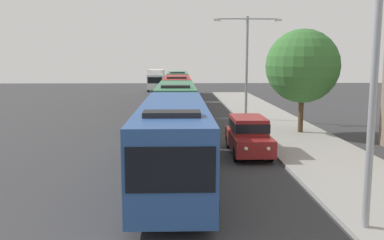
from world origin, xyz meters
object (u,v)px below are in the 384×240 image
at_px(box_truck_oncoming, 156,79).
at_px(streetlamp_mid, 247,57).
at_px(bus_fourth_in_line, 178,83).
at_px(bus_second_in_line, 176,104).
at_px(bus_middle, 177,91).
at_px(white_suv, 248,134).
at_px(bus_lead, 174,139).
at_px(streetlamp_near, 376,42).
at_px(roadside_tree, 303,66).

distance_m(box_truck_oncoming, streetlamp_mid, 33.32).
xyz_separation_m(bus_fourth_in_line, streetlamp_mid, (5.40, -22.10, 3.24)).
distance_m(bus_second_in_line, streetlamp_mid, 7.25).
distance_m(bus_middle, streetlamp_mid, 10.79).
height_order(bus_second_in_line, box_truck_oncoming, bus_second_in_line).
distance_m(white_suv, box_truck_oncoming, 44.21).
xyz_separation_m(bus_lead, white_suv, (3.70, 4.56, -0.66)).
distance_m(bus_second_in_line, white_suv, 8.88).
height_order(bus_middle, box_truck_oncoming, bus_middle).
distance_m(streetlamp_near, streetlamp_mid, 21.44).
height_order(bus_second_in_line, white_suv, bus_second_in_line).
relative_size(box_truck_oncoming, roadside_tree, 1.07).
bearing_deg(bus_second_in_line, bus_lead, -90.00).
relative_size(bus_second_in_line, white_suv, 2.33).
height_order(bus_second_in_line, roadside_tree, roadside_tree).
relative_size(bus_lead, streetlamp_near, 1.40).
xyz_separation_m(box_truck_oncoming, streetlamp_mid, (8.70, -32.00, 3.23)).
bearing_deg(streetlamp_mid, box_truck_oncoming, 105.21).
bearing_deg(streetlamp_near, bus_middle, 100.13).
bearing_deg(white_suv, bus_middle, 100.27).
height_order(bus_lead, roadside_tree, roadside_tree).
bearing_deg(streetlamp_near, white_suv, 99.84).
height_order(streetlamp_near, streetlamp_mid, streetlamp_near).
bearing_deg(box_truck_oncoming, bus_second_in_line, -84.70).
xyz_separation_m(bus_fourth_in_line, box_truck_oncoming, (-3.30, 9.90, 0.01)).
relative_size(bus_lead, bus_fourth_in_line, 1.03).
bearing_deg(bus_second_in_line, white_suv, -65.32).
height_order(bus_fourth_in_line, roadside_tree, roadside_tree).
xyz_separation_m(bus_second_in_line, bus_middle, (0.00, 12.36, 0.00)).
height_order(bus_middle, white_suv, bus_middle).
xyz_separation_m(bus_second_in_line, roadside_tree, (7.95, -2.50, 2.65)).
height_order(bus_middle, bus_fourth_in_line, same).
bearing_deg(bus_fourth_in_line, box_truck_oncoming, 108.45).
bearing_deg(bus_middle, bus_second_in_line, -90.00).
distance_m(bus_lead, streetlamp_near, 8.32).
xyz_separation_m(bus_middle, roadside_tree, (7.95, -14.86, 2.65)).
xyz_separation_m(bus_lead, bus_fourth_in_line, (-0.00, 38.31, -0.00)).
distance_m(bus_lead, white_suv, 5.91).
bearing_deg(bus_lead, white_suv, 50.98).
bearing_deg(white_suv, bus_second_in_line, 114.68).
distance_m(bus_lead, box_truck_oncoming, 48.32).
height_order(streetlamp_near, roadside_tree, streetlamp_near).
height_order(bus_lead, bus_fourth_in_line, same).
bearing_deg(box_truck_oncoming, roadside_tree, -73.54).
bearing_deg(streetlamp_mid, bus_middle, 121.62).
bearing_deg(streetlamp_near, bus_fourth_in_line, 97.07).
height_order(bus_lead, bus_middle, same).
height_order(bus_lead, white_suv, bus_lead).
relative_size(white_suv, roadside_tree, 0.75).
distance_m(bus_fourth_in_line, roadside_tree, 29.41).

